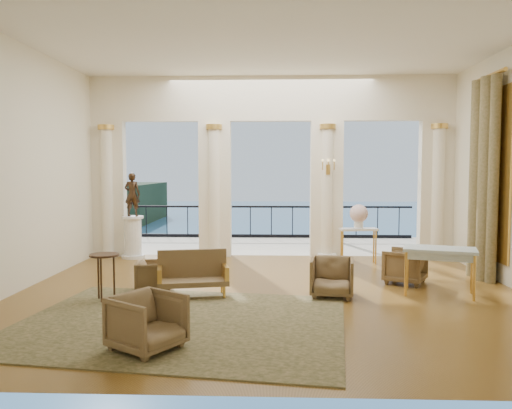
{
  "coord_description": "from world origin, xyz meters",
  "views": [
    {
      "loc": [
        0.11,
        -8.68,
        2.2
      ],
      "look_at": [
        -0.24,
        0.6,
        1.55
      ],
      "focal_mm": 35.0,
      "sensor_mm": 36.0,
      "label": 1
    }
  ],
  "objects_px": {
    "pedestal": "(133,238)",
    "side_table": "(104,261)",
    "armchair_a": "(147,320)",
    "armchair_c": "(405,264)",
    "armchair_b": "(332,275)",
    "settee": "(193,274)",
    "armchair_d": "(154,275)",
    "game_table": "(440,253)",
    "statue": "(132,194)",
    "console_table": "(359,234)"
  },
  "relations": [
    {
      "from": "pedestal",
      "to": "side_table",
      "type": "xyz_separation_m",
      "value": [
        0.68,
        -4.06,
        0.18
      ]
    },
    {
      "from": "armchair_a",
      "to": "armchair_c",
      "type": "relative_size",
      "value": 1.03
    },
    {
      "from": "armchair_b",
      "to": "settee",
      "type": "distance_m",
      "value": 2.41
    },
    {
      "from": "armchair_d",
      "to": "settee",
      "type": "bearing_deg",
      "value": -118.38
    },
    {
      "from": "game_table",
      "to": "statue",
      "type": "height_order",
      "value": "statue"
    },
    {
      "from": "armchair_c",
      "to": "statue",
      "type": "height_order",
      "value": "statue"
    },
    {
      "from": "console_table",
      "to": "side_table",
      "type": "bearing_deg",
      "value": -150.54
    },
    {
      "from": "settee",
      "to": "side_table",
      "type": "bearing_deg",
      "value": -178.24
    },
    {
      "from": "armchair_a",
      "to": "armchair_d",
      "type": "height_order",
      "value": "armchair_a"
    },
    {
      "from": "armchair_b",
      "to": "settee",
      "type": "height_order",
      "value": "settee"
    },
    {
      "from": "pedestal",
      "to": "armchair_c",
      "type": "bearing_deg",
      "value": -22.8
    },
    {
      "from": "armchair_d",
      "to": "settee",
      "type": "distance_m",
      "value": 0.8
    },
    {
      "from": "armchair_c",
      "to": "settee",
      "type": "height_order",
      "value": "settee"
    },
    {
      "from": "armchair_a",
      "to": "armchair_d",
      "type": "bearing_deg",
      "value": 45.86
    },
    {
      "from": "side_table",
      "to": "statue",
      "type": "bearing_deg",
      "value": 99.53
    },
    {
      "from": "armchair_a",
      "to": "pedestal",
      "type": "relative_size",
      "value": 0.73
    },
    {
      "from": "armchair_b",
      "to": "game_table",
      "type": "relative_size",
      "value": 0.55
    },
    {
      "from": "game_table",
      "to": "statue",
      "type": "bearing_deg",
      "value": 169.27
    },
    {
      "from": "armchair_c",
      "to": "statue",
      "type": "distance_m",
      "value": 6.67
    },
    {
      "from": "armchair_b",
      "to": "side_table",
      "type": "bearing_deg",
      "value": -165.29
    },
    {
      "from": "armchair_a",
      "to": "armchair_d",
      "type": "xyz_separation_m",
      "value": [
        -0.61,
        2.88,
        -0.07
      ]
    },
    {
      "from": "game_table",
      "to": "side_table",
      "type": "relative_size",
      "value": 1.7
    },
    {
      "from": "pedestal",
      "to": "armchair_b",
      "type": "bearing_deg",
      "value": -38.65
    },
    {
      "from": "game_table",
      "to": "armchair_a",
      "type": "bearing_deg",
      "value": -129.68
    },
    {
      "from": "statue",
      "to": "armchair_a",
      "type": "bearing_deg",
      "value": 110.58
    },
    {
      "from": "statue",
      "to": "console_table",
      "type": "relative_size",
      "value": 1.19
    },
    {
      "from": "armchair_c",
      "to": "side_table",
      "type": "height_order",
      "value": "side_table"
    },
    {
      "from": "armchair_c",
      "to": "game_table",
      "type": "relative_size",
      "value": 0.55
    },
    {
      "from": "armchair_a",
      "to": "side_table",
      "type": "relative_size",
      "value": 0.96
    },
    {
      "from": "pedestal",
      "to": "statue",
      "type": "bearing_deg",
      "value": 180.0
    },
    {
      "from": "armchair_c",
      "to": "pedestal",
      "type": "xyz_separation_m",
      "value": [
        -6.04,
        2.54,
        0.14
      ]
    },
    {
      "from": "settee",
      "to": "side_table",
      "type": "relative_size",
      "value": 1.62
    },
    {
      "from": "console_table",
      "to": "pedestal",
      "type": "bearing_deg",
      "value": 167.96
    },
    {
      "from": "statue",
      "to": "armchair_c",
      "type": "bearing_deg",
      "value": 160.34
    },
    {
      "from": "armchair_d",
      "to": "game_table",
      "type": "xyz_separation_m",
      "value": [
        5.05,
        0.01,
        0.43
      ]
    },
    {
      "from": "armchair_b",
      "to": "settee",
      "type": "bearing_deg",
      "value": -169.88
    },
    {
      "from": "armchair_c",
      "to": "pedestal",
      "type": "height_order",
      "value": "pedestal"
    },
    {
      "from": "pedestal",
      "to": "side_table",
      "type": "height_order",
      "value": "pedestal"
    },
    {
      "from": "armchair_b",
      "to": "pedestal",
      "type": "xyz_separation_m",
      "value": [
        -4.52,
        3.61,
        0.13
      ]
    },
    {
      "from": "settee",
      "to": "console_table",
      "type": "xyz_separation_m",
      "value": [
        3.39,
        3.25,
        0.29
      ]
    },
    {
      "from": "armchair_c",
      "to": "pedestal",
      "type": "relative_size",
      "value": 0.7
    },
    {
      "from": "armchair_c",
      "to": "game_table",
      "type": "height_order",
      "value": "game_table"
    },
    {
      "from": "armchair_b",
      "to": "armchair_c",
      "type": "height_order",
      "value": "armchair_b"
    },
    {
      "from": "game_table",
      "to": "settee",
      "type": "bearing_deg",
      "value": -158.95
    },
    {
      "from": "side_table",
      "to": "armchair_a",
      "type": "bearing_deg",
      "value": -59.95
    },
    {
      "from": "armchair_d",
      "to": "console_table",
      "type": "bearing_deg",
      "value": -62.14
    },
    {
      "from": "armchair_c",
      "to": "statue",
      "type": "xyz_separation_m",
      "value": [
        -6.04,
        2.54,
        1.22
      ]
    },
    {
      "from": "settee",
      "to": "game_table",
      "type": "height_order",
      "value": "game_table"
    },
    {
      "from": "armchair_b",
      "to": "console_table",
      "type": "distance_m",
      "value": 3.33
    },
    {
      "from": "armchair_a",
      "to": "armchair_d",
      "type": "relative_size",
      "value": 1.21
    }
  ]
}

